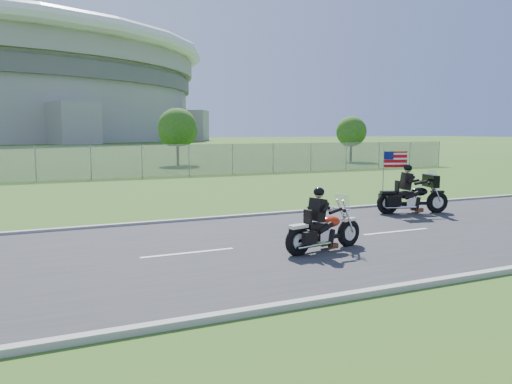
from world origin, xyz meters
name	(u,v)px	position (x,y,z in m)	size (l,w,h in m)	color
ground	(267,247)	(0.00, 0.00, 0.00)	(420.00, 420.00, 0.00)	#265219
road	(267,246)	(0.00, 0.00, 0.02)	(120.00, 8.00, 0.04)	#28282B
curb_north	(212,218)	(0.00, 4.05, 0.05)	(120.00, 0.18, 0.12)	#9E9B93
curb_south	(367,293)	(0.00, -4.05, 0.05)	(120.00, 0.18, 0.12)	#9E9B93
fence	(36,164)	(-5.00, 20.00, 1.00)	(60.00, 0.03, 2.00)	gray
tree_fence_near	(178,129)	(6.04, 30.04, 2.97)	(3.52, 3.28, 4.75)	#382316
tree_fence_far	(351,133)	(22.04, 28.03, 2.64)	(3.08, 2.87, 4.20)	#382316
motorcycle_lead	(323,231)	(0.96, -1.05, 0.49)	(2.29, 0.85, 1.55)	black
motorcycle_follow	(412,197)	(6.62, 2.33, 0.59)	(2.50, 1.17, 2.13)	black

